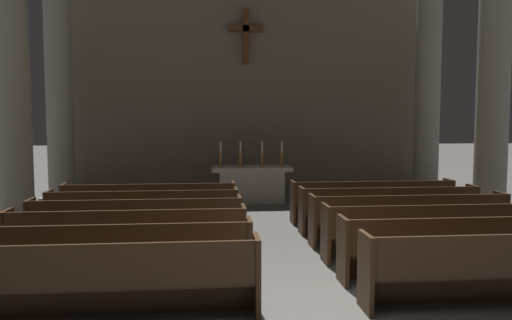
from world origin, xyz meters
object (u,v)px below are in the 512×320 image
object	(u,v)px
altar	(251,183)
column_right_second	(494,55)
pew_right_row_3	(434,232)
pew_right_row_5	(389,209)
pew_right_row_6	(372,201)
column_left_second	(11,49)
pew_right_row_1	(508,268)
pew_right_row_4	(409,219)
candlestick_outer_left	(221,158)
candlestick_inner_left	(241,158)
candlestick_outer_right	(282,158)
column_left_third	(59,66)
pew_left_row_1	(100,281)
pew_left_row_3	(128,238)
column_right_third	(428,70)
pew_left_row_5	(144,214)
pew_right_row_2	(466,247)
candlestick_inner_right	(262,158)
pew_left_row_6	(150,205)
pew_left_row_4	(137,225)
pew_left_row_2	(116,256)

from	to	relation	value
altar	column_right_second	bearing A→B (deg)	-29.92
pew_right_row_3	pew_right_row_5	size ratio (longest dim) A/B	1.00
pew_right_row_6	pew_right_row_3	bearing A→B (deg)	-90.00
pew_right_row_6	column_left_second	distance (m)	8.33
pew_right_row_3	pew_right_row_1	bearing A→B (deg)	-90.00
pew_right_row_4	candlestick_outer_left	world-z (taller)	candlestick_outer_left
candlestick_inner_left	candlestick_outer_right	world-z (taller)	same
column_left_third	altar	size ratio (longest dim) A/B	3.48
pew_left_row_1	pew_right_row_5	xyz separation A→B (m)	(4.91, 4.15, 0.00)
pew_left_row_3	column_right_third	world-z (taller)	column_right_third
column_left_third	candlestick_inner_left	xyz separation A→B (m)	(4.91, -0.43, -2.51)
pew_right_row_1	column_right_second	size ratio (longest dim) A/B	0.48
pew_right_row_1	column_left_second	bearing A→B (deg)	145.91
pew_right_row_6	altar	world-z (taller)	altar
pew_left_row_5	candlestick_inner_left	distance (m)	4.63
pew_right_row_2	pew_right_row_1	bearing A→B (deg)	-90.00
pew_left_row_5	candlestick_inner_right	distance (m)	4.94
column_left_second	column_right_second	bearing A→B (deg)	0.00
pew_right_row_4	candlestick_outer_right	world-z (taller)	candlestick_outer_right
candlestick_outer_left	pew_left_row_6	bearing A→B (deg)	-118.23
pew_right_row_5	pew_left_row_6	bearing A→B (deg)	168.07
pew_right_row_6	pew_left_row_1	bearing A→B (deg)	-133.43
column_left_third	candlestick_inner_right	world-z (taller)	column_left_third
pew_right_row_6	candlestick_outer_left	world-z (taller)	candlestick_outer_left
pew_left_row_6	pew_right_row_5	distance (m)	5.02
pew_right_row_3	pew_right_row_6	distance (m)	3.11
pew_left_row_3	pew_right_row_3	world-z (taller)	same
pew_right_row_2	candlestick_outer_left	world-z (taller)	candlestick_outer_left
column_left_third	altar	bearing A→B (deg)	-4.77
column_right_second	pew_right_row_3	bearing A→B (deg)	-131.48
pew_left_row_5	altar	distance (m)	4.72
pew_left_row_4	pew_right_row_2	distance (m)	5.33
pew_left_row_6	pew_right_row_4	size ratio (longest dim) A/B	1.00
pew_left_row_2	pew_left_row_5	world-z (taller)	same
pew_right_row_5	candlestick_inner_left	size ratio (longest dim) A/B	5.32
pew_left_row_3	candlestick_inner_left	world-z (taller)	candlestick_inner_left
pew_left_row_4	pew_right_row_5	distance (m)	5.02
pew_left_row_4	candlestick_inner_left	world-z (taller)	candlestick_inner_left
pew_left_row_2	pew_left_row_4	bearing A→B (deg)	90.00
column_left_second	candlestick_inner_left	distance (m)	6.27
pew_left_row_1	pew_left_row_2	world-z (taller)	same
pew_left_row_3	pew_left_row_6	size ratio (longest dim) A/B	1.00
column_right_second	candlestick_inner_right	world-z (taller)	column_right_second
pew_left_row_1	column_right_third	xyz separation A→B (m)	(7.66, 8.62, 3.26)
pew_left_row_3	pew_right_row_6	size ratio (longest dim) A/B	1.00
pew_right_row_1	column_left_third	xyz separation A→B (m)	(-7.66, 8.62, 3.26)
pew_left_row_4	column_left_third	world-z (taller)	column_left_third
pew_right_row_1	candlestick_inner_left	distance (m)	8.67
pew_left_row_4	candlestick_inner_left	size ratio (longest dim) A/B	5.32
pew_left_row_6	pew_right_row_4	world-z (taller)	same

